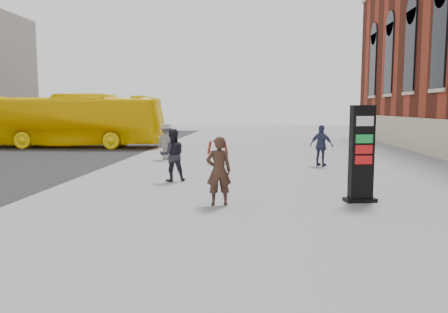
# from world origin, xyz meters

# --- Properties ---
(ground) EXTENTS (100.00, 100.00, 0.00)m
(ground) POSITION_xyz_m (0.00, 0.00, 0.00)
(ground) COLOR #9E9EA3
(info_pylon) EXTENTS (0.82, 0.52, 2.39)m
(info_pylon) POSITION_xyz_m (3.55, 1.25, 1.19)
(info_pylon) COLOR black
(info_pylon) RESTS_ON ground
(woman) EXTENTS (0.71, 0.66, 1.66)m
(woman) POSITION_xyz_m (0.08, 0.60, 0.85)
(woman) COLOR #382319
(woman) RESTS_ON ground
(bus) EXTENTS (11.31, 2.95, 3.13)m
(bus) POSITION_xyz_m (-10.26, 15.40, 1.57)
(bus) COLOR #FFD402
(bus) RESTS_ON road
(pedestrian_a) EXTENTS (0.97, 0.85, 1.67)m
(pedestrian_a) POSITION_xyz_m (-1.70, 3.92, 0.83)
(pedestrian_a) COLOR #212229
(pedestrian_a) RESTS_ON ground
(pedestrian_b) EXTENTS (1.21, 1.07, 1.63)m
(pedestrian_b) POSITION_xyz_m (-3.12, 9.67, 0.81)
(pedestrian_b) COLOR gray
(pedestrian_b) RESTS_ON ground
(pedestrian_c) EXTENTS (1.03, 0.85, 1.65)m
(pedestrian_c) POSITION_xyz_m (3.53, 7.95, 0.82)
(pedestrian_c) COLOR #333956
(pedestrian_c) RESTS_ON ground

